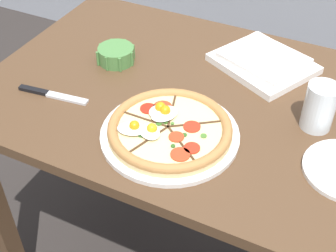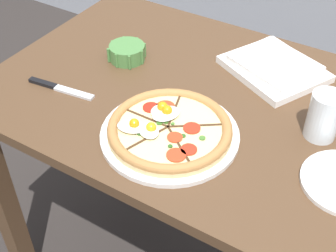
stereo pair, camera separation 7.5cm
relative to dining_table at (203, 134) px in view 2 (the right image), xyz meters
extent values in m
cube|color=#513823|center=(0.00, 0.00, 0.11)|extent=(1.13, 0.75, 0.03)
cube|color=#513823|center=(-0.51, -0.33, -0.27)|extent=(0.06, 0.06, 0.74)
cube|color=#513823|center=(-0.51, 0.33, -0.27)|extent=(0.06, 0.06, 0.74)
cylinder|color=white|center=(0.00, -0.18, 0.13)|extent=(0.32, 0.32, 0.01)
cylinder|color=#E5C684|center=(0.00, -0.18, 0.15)|extent=(0.29, 0.29, 0.01)
cylinder|color=beige|center=(0.00, -0.18, 0.15)|extent=(0.25, 0.25, 0.00)
torus|color=#B27A42|center=(0.00, -0.18, 0.16)|extent=(0.29, 0.29, 0.02)
cube|color=#472D19|center=(-0.02, -0.12, 0.16)|extent=(0.04, 0.12, 0.00)
cube|color=#472D19|center=(-0.07, -0.18, 0.16)|extent=(0.12, 0.01, 0.00)
cube|color=#472D19|center=(-0.02, -0.24, 0.16)|extent=(0.04, 0.12, 0.00)
cube|color=#472D19|center=(0.04, -0.22, 0.16)|extent=(0.10, 0.08, 0.00)
cube|color=#472D19|center=(0.05, -0.14, 0.16)|extent=(0.10, 0.08, 0.00)
cylinder|color=red|center=(0.03, -0.20, 0.16)|extent=(0.04, 0.04, 0.00)
cylinder|color=red|center=(0.06, -0.25, 0.16)|extent=(0.04, 0.04, 0.00)
cylinder|color=red|center=(0.04, -0.16, 0.16)|extent=(0.04, 0.04, 0.00)
cylinder|color=red|center=(-0.08, -0.14, 0.16)|extent=(0.04, 0.04, 0.00)
cylinder|color=red|center=(0.07, -0.22, 0.16)|extent=(0.04, 0.04, 0.00)
cylinder|color=red|center=(-0.05, -0.12, 0.16)|extent=(0.05, 0.05, 0.00)
ellipsoid|color=white|center=(-0.03, -0.22, 0.16)|extent=(0.07, 0.07, 0.01)
sphere|color=#F4AD1E|center=(-0.03, -0.21, 0.17)|extent=(0.02, 0.02, 0.02)
ellipsoid|color=white|center=(-0.04, -0.15, 0.16)|extent=(0.05, 0.06, 0.01)
sphere|color=orange|center=(-0.04, -0.14, 0.17)|extent=(0.03, 0.03, 0.03)
ellipsoid|color=white|center=(-0.03, -0.15, 0.16)|extent=(0.08, 0.09, 0.01)
sphere|color=orange|center=(-0.03, -0.14, 0.17)|extent=(0.02, 0.02, 0.02)
ellipsoid|color=white|center=(-0.07, -0.23, 0.16)|extent=(0.08, 0.07, 0.01)
sphere|color=orange|center=(-0.07, -0.22, 0.17)|extent=(0.02, 0.02, 0.02)
cylinder|color=#2D5B1E|center=(0.03, -0.23, 0.16)|extent=(0.01, 0.01, 0.00)
cylinder|color=#477A2D|center=(0.08, -0.17, 0.16)|extent=(0.01, 0.01, 0.00)
cylinder|color=#386B23|center=(-0.02, -0.15, 0.16)|extent=(0.02, 0.02, 0.00)
cylinder|color=#2D5B1E|center=(0.04, -0.19, 0.16)|extent=(0.01, 0.01, 0.00)
cylinder|color=#2D5B1E|center=(-0.05, -0.23, 0.16)|extent=(0.02, 0.02, 0.00)
cylinder|color=#386B23|center=(-0.02, -0.17, 0.16)|extent=(0.01, 0.01, 0.00)
cylinder|color=#386B23|center=(-0.03, -0.18, 0.16)|extent=(0.01, 0.01, 0.00)
cylinder|color=#477A2D|center=(0.00, -0.17, 0.16)|extent=(0.01, 0.01, 0.00)
cylinder|color=#4C8442|center=(-0.27, 0.04, 0.15)|extent=(0.10, 0.10, 0.04)
cylinder|color=#AD1423|center=(-0.27, 0.04, 0.16)|extent=(0.08, 0.08, 0.02)
cylinder|color=#4C8442|center=(-0.22, 0.04, 0.15)|extent=(0.01, 0.01, 0.04)
cylinder|color=#4C8442|center=(-0.24, 0.07, 0.15)|extent=(0.01, 0.01, 0.04)
cylinder|color=#4C8442|center=(-0.27, 0.09, 0.15)|extent=(0.01, 0.01, 0.04)
cylinder|color=#4C8442|center=(-0.31, 0.07, 0.15)|extent=(0.01, 0.01, 0.04)
cylinder|color=#4C8442|center=(-0.32, 0.04, 0.15)|extent=(0.01, 0.01, 0.04)
cylinder|color=#4C8442|center=(-0.31, 0.00, 0.15)|extent=(0.01, 0.01, 0.04)
cylinder|color=#4C8442|center=(-0.27, -0.01, 0.15)|extent=(0.01, 0.01, 0.04)
cylinder|color=#4C8442|center=(-0.24, 0.00, 0.15)|extent=(0.01, 0.01, 0.04)
cube|color=white|center=(0.11, 0.19, 0.14)|extent=(0.31, 0.30, 0.02)
cube|color=white|center=(0.11, 0.19, 0.16)|extent=(0.25, 0.24, 0.02)
cube|color=silver|center=(-0.30, -0.17, 0.13)|extent=(0.11, 0.03, 0.01)
cube|color=black|center=(-0.39, -0.18, 0.13)|extent=(0.08, 0.03, 0.01)
cylinder|color=white|center=(0.29, 0.01, 0.19)|extent=(0.07, 0.07, 0.12)
cylinder|color=silver|center=(0.29, 0.01, 0.16)|extent=(0.06, 0.06, 0.06)
camera|label=1|loc=(0.35, -0.90, 0.86)|focal=50.00mm
camera|label=2|loc=(0.41, -0.86, 0.86)|focal=50.00mm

